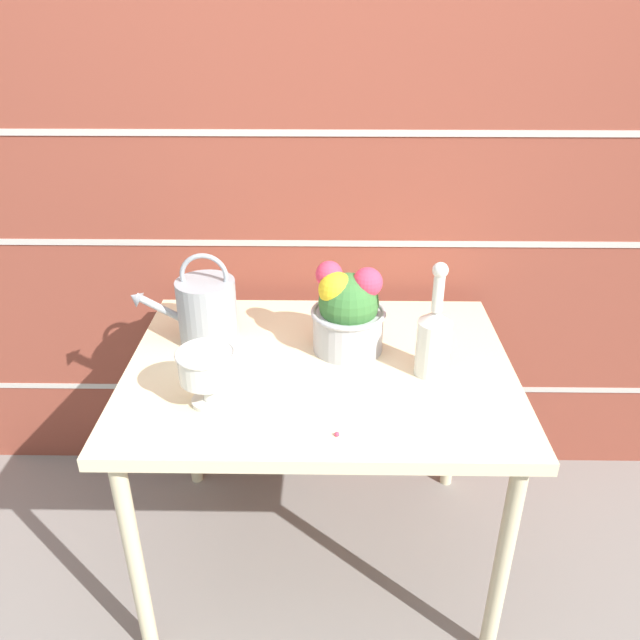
% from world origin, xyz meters
% --- Properties ---
extents(ground_plane, '(12.00, 12.00, 0.00)m').
position_xyz_m(ground_plane, '(0.00, 0.00, 0.00)').
color(ground_plane, gray).
extents(brick_wall, '(3.60, 0.08, 2.20)m').
position_xyz_m(brick_wall, '(0.00, 0.52, 1.10)').
color(brick_wall, brown).
rests_on(brick_wall, ground_plane).
extents(patio_table, '(1.07, 0.82, 0.74)m').
position_xyz_m(patio_table, '(0.00, 0.00, 0.67)').
color(patio_table, beige).
rests_on(patio_table, ground_plane).
extents(watering_can, '(0.32, 0.17, 0.28)m').
position_xyz_m(watering_can, '(-0.34, 0.14, 0.84)').
color(watering_can, '#93999E').
rests_on(watering_can, patio_table).
extents(crystal_pedestal_bowl, '(0.15, 0.15, 0.15)m').
position_xyz_m(crystal_pedestal_bowl, '(-0.28, -0.19, 0.84)').
color(crystal_pedestal_bowl, silver).
rests_on(crystal_pedestal_bowl, patio_table).
extents(flower_planter, '(0.22, 0.22, 0.26)m').
position_xyz_m(flower_planter, '(0.08, 0.09, 0.86)').
color(flower_planter, '#ADADB2').
rests_on(flower_planter, patio_table).
extents(glass_decanter, '(0.09, 0.09, 0.33)m').
position_xyz_m(glass_decanter, '(0.30, -0.04, 0.85)').
color(glass_decanter, silver).
rests_on(glass_decanter, patio_table).
extents(fallen_petal, '(0.01, 0.01, 0.01)m').
position_xyz_m(fallen_petal, '(0.04, -0.31, 0.74)').
color(fallen_petal, '#E03856').
rests_on(fallen_petal, patio_table).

